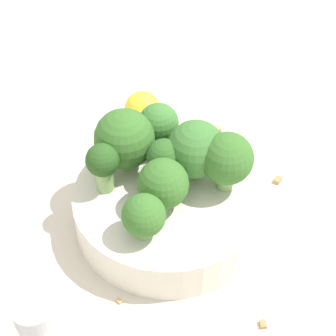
# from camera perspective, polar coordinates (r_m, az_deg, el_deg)

# --- Properties ---
(ground_plane) EXTENTS (3.00, 3.00, 0.00)m
(ground_plane) POSITION_cam_1_polar(r_m,az_deg,el_deg) (0.57, 0.00, -5.50)
(ground_plane) COLOR beige
(bowl) EXTENTS (0.18, 0.18, 0.04)m
(bowl) POSITION_cam_1_polar(r_m,az_deg,el_deg) (0.56, 0.00, -4.05)
(bowl) COLOR silver
(bowl) RESTS_ON ground_plane
(broccoli_floret_0) EXTENTS (0.05, 0.05, 0.05)m
(broccoli_floret_0) POSITION_cam_1_polar(r_m,az_deg,el_deg) (0.51, -0.50, -1.67)
(broccoli_floret_0) COLOR #8EB770
(broccoli_floret_0) RESTS_ON bowl
(broccoli_floret_1) EXTENTS (0.03, 0.03, 0.05)m
(broccoli_floret_1) POSITION_cam_1_polar(r_m,az_deg,el_deg) (0.53, -0.37, 0.92)
(broccoli_floret_1) COLOR #7A9E5B
(broccoli_floret_1) RESTS_ON bowl
(broccoli_floret_2) EXTENTS (0.06, 0.06, 0.06)m
(broccoli_floret_2) POSITION_cam_1_polar(r_m,az_deg,el_deg) (0.53, 2.64, 2.03)
(broccoli_floret_2) COLOR #84AD66
(broccoli_floret_2) RESTS_ON bowl
(broccoli_floret_3) EXTENTS (0.04, 0.04, 0.06)m
(broccoli_floret_3) POSITION_cam_1_polar(r_m,az_deg,el_deg) (0.56, -0.96, 4.43)
(broccoli_floret_3) COLOR #8EB770
(broccoli_floret_3) RESTS_ON bowl
(broccoli_floret_4) EXTENTS (0.06, 0.06, 0.07)m
(broccoli_floret_4) POSITION_cam_1_polar(r_m,az_deg,el_deg) (0.54, -4.45, 2.92)
(broccoli_floret_4) COLOR #8EB770
(broccoli_floret_4) RESTS_ON bowl
(broccoli_floret_5) EXTENTS (0.04, 0.04, 0.05)m
(broccoli_floret_5) POSITION_cam_1_polar(r_m,az_deg,el_deg) (0.49, -2.48, -4.92)
(broccoli_floret_5) COLOR #84AD66
(broccoli_floret_5) RESTS_ON bowl
(broccoli_floret_6) EXTENTS (0.03, 0.03, 0.05)m
(broccoli_floret_6) POSITION_cam_1_polar(r_m,az_deg,el_deg) (0.52, -6.63, 0.43)
(broccoli_floret_6) COLOR #84AD66
(broccoli_floret_6) RESTS_ON bowl
(broccoli_floret_7) EXTENTS (0.05, 0.05, 0.06)m
(broccoli_floret_7) POSITION_cam_1_polar(r_m,az_deg,el_deg) (0.52, 6.01, 0.87)
(broccoli_floret_7) COLOR #84AD66
(broccoli_floret_7) RESTS_ON bowl
(pepper_shaker) EXTENTS (0.03, 0.03, 0.07)m
(pepper_shaker) POSITION_cam_1_polar(r_m,az_deg,el_deg) (0.47, -12.92, -15.75)
(pepper_shaker) COLOR silver
(pepper_shaker) RESTS_ON ground_plane
(lemon_wedge) EXTENTS (0.04, 0.04, 0.04)m
(lemon_wedge) POSITION_cam_1_polar(r_m,az_deg,el_deg) (0.67, -2.62, 6.00)
(lemon_wedge) COLOR yellow
(lemon_wedge) RESTS_ON ground_plane
(almond_crumb_0) EXTENTS (0.01, 0.01, 0.01)m
(almond_crumb_0) POSITION_cam_1_polar(r_m,az_deg,el_deg) (0.67, 5.11, 4.16)
(almond_crumb_0) COLOR tan
(almond_crumb_0) RESTS_ON ground_plane
(almond_crumb_1) EXTENTS (0.01, 0.01, 0.01)m
(almond_crumb_1) POSITION_cam_1_polar(r_m,az_deg,el_deg) (0.68, -5.22, 4.42)
(almond_crumb_1) COLOR olive
(almond_crumb_1) RESTS_ON ground_plane
(almond_crumb_2) EXTENTS (0.01, 0.01, 0.01)m
(almond_crumb_2) POSITION_cam_1_polar(r_m,az_deg,el_deg) (0.51, 9.64, -15.27)
(almond_crumb_2) COLOR #AD7F4C
(almond_crumb_2) RESTS_ON ground_plane
(almond_crumb_3) EXTENTS (0.01, 0.01, 0.01)m
(almond_crumb_3) POSITION_cam_1_polar(r_m,az_deg,el_deg) (0.62, 11.12, -1.05)
(almond_crumb_3) COLOR #AD7F4C
(almond_crumb_3) RESTS_ON ground_plane
(almond_crumb_4) EXTENTS (0.01, 0.00, 0.01)m
(almond_crumb_4) POSITION_cam_1_polar(r_m,az_deg,el_deg) (0.52, -4.97, -13.23)
(almond_crumb_4) COLOR tan
(almond_crumb_4) RESTS_ON ground_plane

